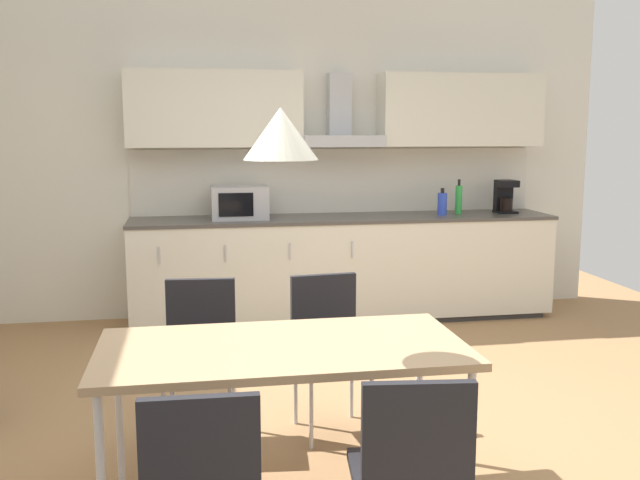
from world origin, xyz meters
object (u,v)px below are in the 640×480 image
object	(u,v)px
bottle_green	(459,199)
chair_near_right	(412,465)
microwave	(239,203)
dining_table	(282,354)
coffee_maker	(505,196)
chair_far_right	(328,337)
chair_far_left	(200,343)
pendant_lamp	(281,134)
bottle_blue	(442,204)

from	to	relation	value
bottle_green	chair_near_right	size ratio (longest dim) A/B	0.36
microwave	dining_table	world-z (taller)	microwave
coffee_maker	chair_far_right	size ratio (longest dim) A/B	0.34
bottle_green	coffee_maker	bearing A→B (deg)	1.14
chair_far_left	pendant_lamp	distance (m)	1.43
dining_table	chair_far_right	world-z (taller)	chair_far_right
microwave	coffee_maker	distance (m)	2.43
bottle_blue	coffee_maker	bearing A→B (deg)	6.65
dining_table	chair_far_left	size ratio (longest dim) A/B	1.86
bottle_green	pendant_lamp	distance (m)	3.73
dining_table	chair_far_left	distance (m)	0.88
bottle_green	pendant_lamp	size ratio (longest dim) A/B	0.98
coffee_maker	dining_table	world-z (taller)	coffee_maker
bottle_blue	chair_far_right	world-z (taller)	bottle_blue
microwave	bottle_blue	world-z (taller)	microwave
coffee_maker	bottle_blue	bearing A→B (deg)	-173.35
microwave	bottle_green	bearing A→B (deg)	0.50
coffee_maker	pendant_lamp	size ratio (longest dim) A/B	0.94
chair_far_left	chair_near_right	size ratio (longest dim) A/B	1.00
coffee_maker	pendant_lamp	world-z (taller)	pendant_lamp
bottle_blue	bottle_green	bearing A→B (deg)	19.79
coffee_maker	bottle_blue	xyz separation A→B (m)	(-0.63, -0.07, -0.05)
chair_far_left	pendant_lamp	world-z (taller)	pendant_lamp
chair_near_right	dining_table	bearing A→B (deg)	114.36
coffee_maker	chair_far_left	xyz separation A→B (m)	(-2.80, -2.32, -0.54)
chair_far_left	chair_near_right	distance (m)	1.72
coffee_maker	chair_far_right	distance (m)	3.17
bottle_green	dining_table	bearing A→B (deg)	-122.82
microwave	dining_table	bearing A→B (deg)	-90.27
microwave	bottle_green	distance (m)	1.98
bottle_blue	chair_far_right	distance (m)	2.73
microwave	pendant_lamp	xyz separation A→B (m)	(-0.01, -3.08, 0.61)
microwave	chair_far_left	size ratio (longest dim) A/B	0.55
bottle_green	chair_near_right	bearing A→B (deg)	-112.94
coffee_maker	chair_near_right	distance (m)	4.45
microwave	chair_far_right	distance (m)	2.38
coffee_maker	dining_table	xyz separation A→B (m)	(-2.45, -3.11, -0.37)
pendant_lamp	bottle_blue	bearing A→B (deg)	59.05
chair_far_left	chair_near_right	xyz separation A→B (m)	(0.71, -1.57, 0.00)
bottle_blue	chair_far_right	size ratio (longest dim) A/B	0.28
microwave	chair_near_right	size ratio (longest dim) A/B	0.55
bottle_blue	bottle_green	distance (m)	0.19
dining_table	chair_near_right	xyz separation A→B (m)	(0.35, -0.78, -0.17)
coffee_maker	chair_far_left	bearing A→B (deg)	-140.37
bottle_green	dining_table	world-z (taller)	bottle_green
coffee_maker	bottle_blue	world-z (taller)	coffee_maker
microwave	chair_far_left	xyz separation A→B (m)	(-0.37, -2.29, -0.53)
pendant_lamp	bottle_green	bearing A→B (deg)	57.18
microwave	dining_table	xyz separation A→B (m)	(-0.01, -3.08, -0.36)
microwave	chair_near_right	world-z (taller)	microwave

